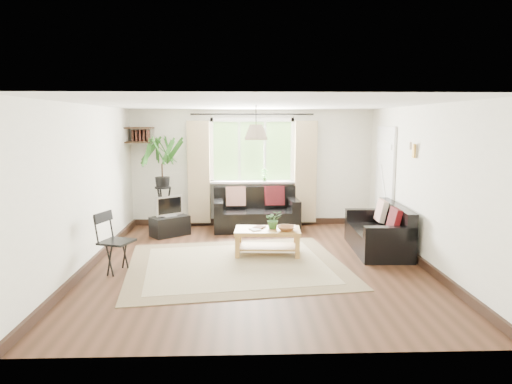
{
  "coord_description": "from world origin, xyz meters",
  "views": [
    {
      "loc": [
        -0.24,
        -6.71,
        2.15
      ],
      "look_at": [
        0.0,
        0.4,
        1.05
      ],
      "focal_mm": 32.0,
      "sensor_mm": 36.0,
      "label": 1
    }
  ],
  "objects_px": {
    "palm_stand": "(163,183)",
    "sofa_right": "(378,229)",
    "coffee_table": "(267,242)",
    "tv_stand": "(170,226)",
    "sofa_back": "(256,210)",
    "folding_chair": "(117,243)"
  },
  "relations": [
    {
      "from": "sofa_right",
      "to": "folding_chair",
      "type": "height_order",
      "value": "folding_chair"
    },
    {
      "from": "tv_stand",
      "to": "palm_stand",
      "type": "height_order",
      "value": "palm_stand"
    },
    {
      "from": "coffee_table",
      "to": "tv_stand",
      "type": "xyz_separation_m",
      "value": [
        -1.78,
        1.34,
        -0.03
      ]
    },
    {
      "from": "coffee_table",
      "to": "folding_chair",
      "type": "bearing_deg",
      "value": -160.02
    },
    {
      "from": "sofa_right",
      "to": "palm_stand",
      "type": "height_order",
      "value": "palm_stand"
    },
    {
      "from": "sofa_back",
      "to": "tv_stand",
      "type": "height_order",
      "value": "sofa_back"
    },
    {
      "from": "sofa_back",
      "to": "palm_stand",
      "type": "relative_size",
      "value": 0.9
    },
    {
      "from": "sofa_back",
      "to": "folding_chair",
      "type": "height_order",
      "value": "folding_chair"
    },
    {
      "from": "sofa_right",
      "to": "tv_stand",
      "type": "relative_size",
      "value": 2.29
    },
    {
      "from": "palm_stand",
      "to": "sofa_right",
      "type": "bearing_deg",
      "value": -23.55
    },
    {
      "from": "tv_stand",
      "to": "sofa_back",
      "type": "bearing_deg",
      "value": -21.99
    },
    {
      "from": "sofa_back",
      "to": "folding_chair",
      "type": "relative_size",
      "value": 1.94
    },
    {
      "from": "sofa_back",
      "to": "tv_stand",
      "type": "bearing_deg",
      "value": -168.0
    },
    {
      "from": "sofa_back",
      "to": "sofa_right",
      "type": "relative_size",
      "value": 1.07
    },
    {
      "from": "tv_stand",
      "to": "palm_stand",
      "type": "xyz_separation_m",
      "value": [
        -0.2,
        0.51,
        0.75
      ]
    },
    {
      "from": "coffee_table",
      "to": "sofa_right",
      "type": "bearing_deg",
      "value": 5.28
    },
    {
      "from": "sofa_right",
      "to": "coffee_table",
      "type": "distance_m",
      "value": 1.87
    },
    {
      "from": "folding_chair",
      "to": "sofa_back",
      "type": "bearing_deg",
      "value": -19.39
    },
    {
      "from": "coffee_table",
      "to": "folding_chair",
      "type": "height_order",
      "value": "folding_chair"
    },
    {
      "from": "tv_stand",
      "to": "sofa_right",
      "type": "bearing_deg",
      "value": -54.97
    },
    {
      "from": "palm_stand",
      "to": "sofa_back",
      "type": "bearing_deg",
      "value": -1.75
    },
    {
      "from": "palm_stand",
      "to": "coffee_table",
      "type": "bearing_deg",
      "value": -42.91
    }
  ]
}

